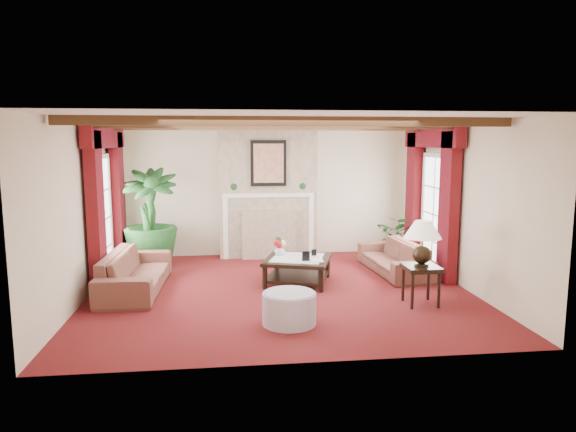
{
  "coord_description": "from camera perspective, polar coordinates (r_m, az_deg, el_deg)",
  "views": [
    {
      "loc": [
        -0.82,
        -7.98,
        2.39
      ],
      "look_at": [
        0.17,
        0.4,
        1.16
      ],
      "focal_mm": 32.0,
      "sensor_mm": 36.0,
      "label": 1
    }
  ],
  "objects": [
    {
      "name": "right_wall",
      "position": [
        8.91,
        18.73,
        1.18
      ],
      "size": [
        0.02,
        5.5,
        2.7
      ],
      "primitive_type": "cube",
      "color": "beige",
      "rests_on": "ground"
    },
    {
      "name": "flower_vase",
      "position": [
        8.86,
        -0.95,
        -3.85
      ],
      "size": [
        0.32,
        0.32,
        0.18
      ],
      "primitive_type": "imported",
      "rotation": [
        0.0,
        0.0,
        0.39
      ],
      "color": "silver",
      "rests_on": "coffee_table"
    },
    {
      "name": "book",
      "position": [
        8.43,
        2.56,
        -4.16
      ],
      "size": [
        0.2,
        0.04,
        0.28
      ],
      "primitive_type": "imported",
      "rotation": [
        0.0,
        0.0,
        -0.06
      ],
      "color": "black",
      "rests_on": "coffee_table"
    },
    {
      "name": "side_table",
      "position": [
        7.86,
        14.53,
        -7.43
      ],
      "size": [
        0.59,
        0.59,
        0.58
      ],
      "primitive_type": null,
      "rotation": [
        0.0,
        0.0,
        -0.22
      ],
      "color": "black",
      "rests_on": "ground"
    },
    {
      "name": "potted_palm",
      "position": [
        10.17,
        -15.05,
        -2.51
      ],
      "size": [
        1.13,
        1.93,
        1.06
      ],
      "primitive_type": "imported",
      "rotation": [
        0.0,
        0.0,
        -0.02
      ],
      "color": "black",
      "rests_on": "ground"
    },
    {
      "name": "curtains_right",
      "position": [
        9.7,
        15.76,
        8.96
      ],
      "size": [
        0.2,
        2.4,
        2.55
      ],
      "primitive_type": null,
      "color": "#460915",
      "rests_on": "ground"
    },
    {
      "name": "fireplace",
      "position": [
        10.57,
        -2.3,
        10.0
      ],
      "size": [
        2.0,
        0.52,
        2.7
      ],
      "primitive_type": null,
      "color": "tan",
      "rests_on": "ground"
    },
    {
      "name": "sofa_left",
      "position": [
        8.62,
        -16.62,
        -5.23
      ],
      "size": [
        2.2,
        0.77,
        0.84
      ],
      "primitive_type": "imported",
      "rotation": [
        0.0,
        0.0,
        1.54
      ],
      "color": "#3F111E",
      "rests_on": "ground"
    },
    {
      "name": "ceiling_beams",
      "position": [
        8.02,
        -0.87,
        10.11
      ],
      "size": [
        6.0,
        3.0,
        0.12
      ],
      "primitive_type": null,
      "color": "#3C2713",
      "rests_on": "ceiling"
    },
    {
      "name": "back_wall",
      "position": [
        10.81,
        -2.34,
        2.8
      ],
      "size": [
        6.0,
        0.02,
        2.7
      ],
      "primitive_type": "cube",
      "color": "beige",
      "rests_on": "ground"
    },
    {
      "name": "french_door_right",
      "position": [
        9.75,
        16.26,
        6.47
      ],
      "size": [
        0.1,
        1.1,
        2.16
      ],
      "primitive_type": null,
      "color": "white",
      "rests_on": "ground"
    },
    {
      "name": "floor",
      "position": [
        8.37,
        -0.83,
        -8.27
      ],
      "size": [
        6.0,
        6.0,
        0.0
      ],
      "primitive_type": "plane",
      "color": "#430C0C",
      "rests_on": "ground"
    },
    {
      "name": "curtains_left",
      "position": [
        9.21,
        -19.76,
        8.84
      ],
      "size": [
        0.2,
        2.4,
        2.55
      ],
      "primitive_type": null,
      "color": "#460915",
      "rests_on": "ground"
    },
    {
      "name": "left_wall",
      "position": [
        8.34,
        -21.82,
        0.56
      ],
      "size": [
        0.02,
        5.5,
        2.7
      ],
      "primitive_type": "cube",
      "color": "beige",
      "rests_on": "ground"
    },
    {
      "name": "photo_frame_a",
      "position": [
        8.45,
        2.0,
        -4.5
      ],
      "size": [
        0.13,
        0.03,
        0.17
      ],
      "primitive_type": null,
      "rotation": [
        0.0,
        0.0,
        -0.04
      ],
      "color": "black",
      "rests_on": "coffee_table"
    },
    {
      "name": "sofa_right",
      "position": [
        9.59,
        11.72,
        -3.96
      ],
      "size": [
        2.02,
        0.84,
        0.76
      ],
      "primitive_type": "imported",
      "rotation": [
        0.0,
        0.0,
        -1.5
      ],
      "color": "#3F111E",
      "rests_on": "ground"
    },
    {
      "name": "french_door_left",
      "position": [
        9.24,
        -20.3,
        6.2
      ],
      "size": [
        0.1,
        1.1,
        2.16
      ],
      "primitive_type": null,
      "color": "white",
      "rests_on": "ground"
    },
    {
      "name": "ceiling",
      "position": [
        8.03,
        -0.87,
        10.54
      ],
      "size": [
        6.0,
        6.0,
        0.0
      ],
      "primitive_type": "plane",
      "rotation": [
        3.14,
        0.0,
        0.0
      ],
      "color": "white",
      "rests_on": "floor"
    },
    {
      "name": "photo_frame_b",
      "position": [
        8.84,
        2.9,
        -4.11
      ],
      "size": [
        0.09,
        0.05,
        0.12
      ],
      "primitive_type": null,
      "rotation": [
        0.0,
        0.0,
        0.35
      ],
      "color": "black",
      "rests_on": "coffee_table"
    },
    {
      "name": "small_plant",
      "position": [
        10.8,
        12.07,
        -2.77
      ],
      "size": [
        1.68,
        1.68,
        0.69
      ],
      "primitive_type": "imported",
      "rotation": [
        0.0,
        0.0,
        -0.87
      ],
      "color": "black",
      "rests_on": "ground"
    },
    {
      "name": "ottoman",
      "position": [
        6.85,
        0.13,
        -10.25
      ],
      "size": [
        0.71,
        0.71,
        0.41
      ],
      "primitive_type": "cylinder",
      "color": "#9190A3",
      "rests_on": "ground"
    },
    {
      "name": "table_lamp",
      "position": [
        7.71,
        14.7,
        -2.89
      ],
      "size": [
        0.54,
        0.54,
        0.69
      ],
      "primitive_type": null,
      "color": "black",
      "rests_on": "side_table"
    },
    {
      "name": "coffee_table",
      "position": [
        8.75,
        1.06,
        -6.07
      ],
      "size": [
        1.32,
        1.32,
        0.43
      ],
      "primitive_type": null,
      "rotation": [
        0.0,
        0.0,
        -0.31
      ],
      "color": "black",
      "rests_on": "ground"
    }
  ]
}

